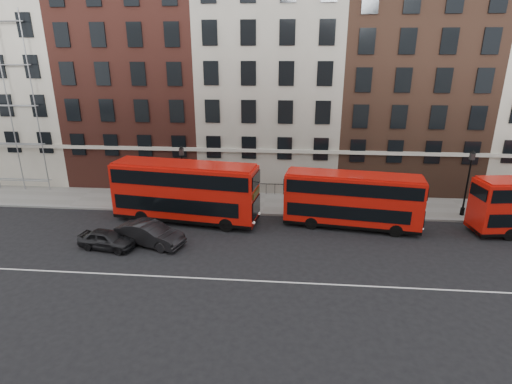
# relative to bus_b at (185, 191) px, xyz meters

# --- Properties ---
(ground) EXTENTS (120.00, 120.00, 0.00)m
(ground) POSITION_rel_bus_b_xyz_m (5.84, -6.23, -2.51)
(ground) COLOR black
(ground) RESTS_ON ground
(pavement) EXTENTS (80.00, 5.00, 0.15)m
(pavement) POSITION_rel_bus_b_xyz_m (5.84, 4.27, -2.44)
(pavement) COLOR gray
(pavement) RESTS_ON ground
(kerb) EXTENTS (80.00, 0.30, 0.16)m
(kerb) POSITION_rel_bus_b_xyz_m (5.84, 1.77, -2.43)
(kerb) COLOR gray
(kerb) RESTS_ON ground
(road_centre_line) EXTENTS (70.00, 0.12, 0.01)m
(road_centre_line) POSITION_rel_bus_b_xyz_m (5.84, -8.23, -2.51)
(road_centre_line) COLOR white
(road_centre_line) RESTS_ON ground
(building_terrace) EXTENTS (64.00, 11.95, 22.00)m
(building_terrace) POSITION_rel_bus_b_xyz_m (5.54, 11.65, 7.73)
(building_terrace) COLOR #BBB3A1
(building_terrace) RESTS_ON ground
(bus_b) EXTENTS (11.39, 4.17, 4.68)m
(bus_b) POSITION_rel_bus_b_xyz_m (0.00, 0.00, 0.00)
(bus_b) COLOR red
(bus_b) RESTS_ON ground
(bus_c) EXTENTS (10.14, 3.71, 4.17)m
(bus_c) POSITION_rel_bus_b_xyz_m (12.58, -0.00, -0.28)
(bus_c) COLOR red
(bus_c) RESTS_ON ground
(car_rear) EXTENTS (4.09, 2.21, 1.32)m
(car_rear) POSITION_rel_bus_b_xyz_m (-4.11, -5.03, -1.85)
(car_rear) COLOR black
(car_rear) RESTS_ON ground
(car_front) EXTENTS (5.11, 3.08, 1.59)m
(car_front) POSITION_rel_bus_b_xyz_m (-1.43, -4.21, -1.72)
(car_front) COLOR black
(car_front) RESTS_ON ground
(lamp_post_left) EXTENTS (0.44, 0.44, 5.33)m
(lamp_post_left) POSITION_rel_bus_b_xyz_m (-0.71, 2.28, 0.57)
(lamp_post_left) COLOR black
(lamp_post_left) RESTS_ON pavement
(lamp_post_right) EXTENTS (0.44, 0.44, 5.33)m
(lamp_post_right) POSITION_rel_bus_b_xyz_m (21.85, 2.83, 0.57)
(lamp_post_right) COLOR black
(lamp_post_right) RESTS_ON pavement
(iron_railings) EXTENTS (6.60, 0.06, 1.00)m
(iron_railings) POSITION_rel_bus_b_xyz_m (5.84, 6.47, -1.86)
(iron_railings) COLOR black
(iron_railings) RESTS_ON pavement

